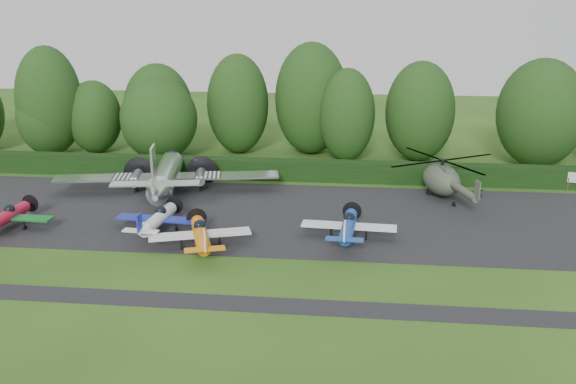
# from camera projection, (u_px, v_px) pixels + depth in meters

# --- Properties ---
(ground) EXTENTS (160.00, 160.00, 0.00)m
(ground) POSITION_uv_depth(u_px,v_px,m) (192.00, 261.00, 44.02)
(ground) COLOR #244914
(ground) RESTS_ON ground
(apron) EXTENTS (70.00, 18.00, 0.01)m
(apron) POSITION_uv_depth(u_px,v_px,m) (222.00, 214.00, 53.52)
(apron) COLOR black
(apron) RESTS_ON ground
(taxiway_verge) EXTENTS (70.00, 2.00, 0.00)m
(taxiway_verge) POSITION_uv_depth(u_px,v_px,m) (166.00, 300.00, 38.31)
(taxiway_verge) COLOR black
(taxiway_verge) RESTS_ON ground
(hedgerow) EXTENTS (90.00, 1.60, 2.00)m
(hedgerow) POSITION_uv_depth(u_px,v_px,m) (244.00, 178.00, 63.98)
(hedgerow) COLOR black
(hedgerow) RESTS_ON ground
(transport_plane) EXTENTS (20.43, 15.66, 6.55)m
(transport_plane) POSITION_uv_depth(u_px,v_px,m) (165.00, 177.00, 57.73)
(transport_plane) COLOR white
(transport_plane) RESTS_ON ground
(light_plane_red) EXTENTS (6.89, 7.24, 2.65)m
(light_plane_red) POSITION_uv_depth(u_px,v_px,m) (6.00, 217.00, 49.42)
(light_plane_red) COLOR #B4102D
(light_plane_red) RESTS_ON ground
(light_plane_white) EXTENTS (6.98, 7.34, 2.68)m
(light_plane_white) POSITION_uv_depth(u_px,v_px,m) (158.00, 219.00, 48.96)
(light_plane_white) COLOR white
(light_plane_white) RESTS_ON ground
(light_plane_orange) EXTENTS (7.29, 7.66, 2.80)m
(light_plane_orange) POSITION_uv_depth(u_px,v_px,m) (201.00, 234.00, 45.62)
(light_plane_orange) COLOR orange
(light_plane_orange) RESTS_ON ground
(light_plane_blue) EXTENTS (7.08, 7.44, 2.72)m
(light_plane_blue) POSITION_uv_depth(u_px,v_px,m) (348.00, 226.00, 47.39)
(light_plane_blue) COLOR #1A46A1
(light_plane_blue) RESTS_ON ground
(helicopter) EXTENTS (10.90, 12.76, 3.51)m
(helicopter) POSITION_uv_depth(u_px,v_px,m) (442.00, 177.00, 57.38)
(helicopter) COLOR #3C4737
(helicopter) RESTS_ON ground
(tree_0) EXTENTS (7.00, 7.00, 11.32)m
(tree_0) POSITION_uv_depth(u_px,v_px,m) (238.00, 104.00, 72.82)
(tree_0) COLOR black
(tree_0) RESTS_ON ground
(tree_2) EXTENTS (6.04, 6.04, 10.15)m
(tree_2) POSITION_uv_depth(u_px,v_px,m) (347.00, 115.00, 69.35)
(tree_2) COLOR black
(tree_2) RESTS_ON ground
(tree_3) EXTENTS (6.22, 6.22, 8.32)m
(tree_3) POSITION_uv_depth(u_px,v_px,m) (94.00, 117.00, 73.41)
(tree_3) COLOR black
(tree_3) RESTS_ON ground
(tree_5) EXTENTS (7.75, 7.75, 10.29)m
(tree_5) POSITION_uv_depth(u_px,v_px,m) (158.00, 109.00, 72.60)
(tree_5) COLOR black
(tree_5) RESTS_ON ground
(tree_6) EXTENTS (7.48, 7.48, 10.88)m
(tree_6) POSITION_uv_depth(u_px,v_px,m) (420.00, 112.00, 69.38)
(tree_6) COLOR black
(tree_6) RESTS_ON ground
(tree_7) EXTENTS (7.26, 7.26, 12.27)m
(tree_7) POSITION_uv_depth(u_px,v_px,m) (49.00, 101.00, 72.10)
(tree_7) COLOR black
(tree_7) RESTS_ON ground
(tree_9) EXTENTS (9.03, 9.03, 11.43)m
(tree_9) POSITION_uv_depth(u_px,v_px,m) (541.00, 113.00, 66.70)
(tree_9) COLOR black
(tree_9) RESTS_ON ground
(tree_10) EXTENTS (8.25, 8.25, 12.64)m
(tree_10) POSITION_uv_depth(u_px,v_px,m) (311.00, 99.00, 72.39)
(tree_10) COLOR black
(tree_10) RESTS_ON ground
(tree_11) EXTENTS (6.63, 6.63, 8.59)m
(tree_11) POSITION_uv_depth(u_px,v_px,m) (47.00, 117.00, 72.45)
(tree_11) COLOR black
(tree_11) RESTS_ON ground
(tree_12) EXTENTS (8.40, 8.40, 9.06)m
(tree_12) POSITION_uv_depth(u_px,v_px,m) (159.00, 119.00, 70.07)
(tree_12) COLOR black
(tree_12) RESTS_ON ground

